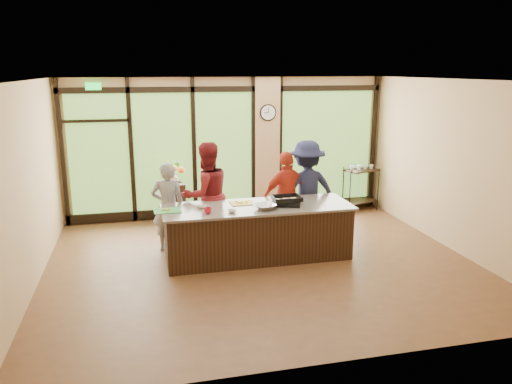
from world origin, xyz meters
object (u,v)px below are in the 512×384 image
cook_right (306,190)px  flower_stand (174,203)px  island_base (257,233)px  bar_cart (361,183)px  cook_left (168,207)px  roasting_pan (287,203)px

cook_right → flower_stand: size_ratio=2.25×
flower_stand → island_base: bearing=-74.6°
bar_cart → cook_left: bearing=-178.0°
island_base → flower_stand: island_base is taller
flower_stand → bar_cart: bar_cart is taller
island_base → bar_cart: bar_cart is taller
island_base → cook_left: bearing=153.8°
flower_stand → cook_left: bearing=-109.2°
cook_right → roasting_pan: size_ratio=3.97×
roasting_pan → flower_stand: (-1.74, 2.43, -0.54)m
cook_left → flower_stand: bearing=-90.1°
island_base → roasting_pan: (0.49, -0.06, 0.52)m
flower_stand → roasting_pan: bearing=-66.7°
bar_cart → roasting_pan: bearing=-154.5°
cook_right → bar_cart: size_ratio=1.82×
cook_left → cook_right: cook_right is taller
cook_left → cook_right: 2.61m
cook_left → bar_cart: bearing=-152.4°
cook_right → flower_stand: (-2.40, 1.56, -0.52)m
island_base → roasting_pan: bearing=-6.6°
bar_cart → cook_right: bearing=-158.3°
cook_left → bar_cart: (4.47, 1.70, -0.18)m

